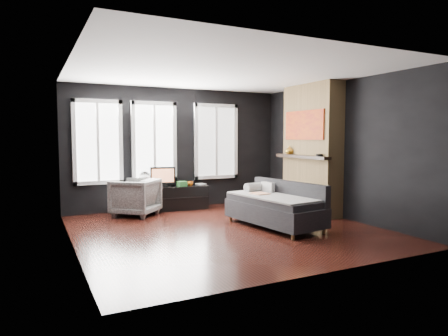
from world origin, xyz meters
name	(u,v)px	position (x,y,z in m)	size (l,w,h in m)	color
floor	(226,230)	(0.00, 0.00, 0.00)	(5.00, 5.00, 0.00)	black
ceiling	(227,72)	(0.00, 0.00, 2.70)	(5.00, 5.00, 0.00)	white
wall_back	(177,148)	(0.00, 2.50, 1.35)	(5.00, 0.02, 2.70)	black
wall_left	(71,155)	(-2.50, 0.00, 1.35)	(0.02, 5.00, 2.70)	black
wall_right	(339,150)	(2.50, 0.00, 1.35)	(0.02, 5.00, 2.70)	black
windows	(158,102)	(-0.45, 2.46, 2.38)	(4.00, 0.16, 1.76)	white
fireplace	(312,149)	(2.30, 0.60, 1.35)	(0.70, 1.62, 2.70)	#93724C
sofa	(274,204)	(0.86, -0.18, 0.41)	(0.94, 1.89, 0.81)	#252528
stripe_pillow	(268,191)	(1.01, 0.27, 0.59)	(0.08, 0.33, 0.33)	gray
armchair	(135,195)	(-1.11, 1.95, 0.42)	(0.81, 0.76, 0.84)	silver
media_console	(173,198)	(-0.21, 2.24, 0.26)	(1.52, 0.48, 0.52)	black
monitor	(163,175)	(-0.43, 2.27, 0.77)	(0.55, 0.12, 0.49)	black
desk_fan	(145,179)	(-0.82, 2.32, 0.70)	(0.25, 0.25, 0.35)	gray
mug	(190,183)	(0.18, 2.18, 0.58)	(0.12, 0.10, 0.12)	#CC580C
book	(197,179)	(0.38, 2.27, 0.65)	(0.18, 0.02, 0.25)	#A29C80
storage_box	(182,184)	(-0.03, 2.15, 0.58)	(0.20, 0.13, 0.11)	#2C6F31
mantel_vase	(289,150)	(2.05, 1.05, 1.32)	(0.18, 0.19, 0.18)	gold
mantel_clock	(319,155)	(2.05, 0.05, 1.25)	(0.13, 0.13, 0.04)	black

